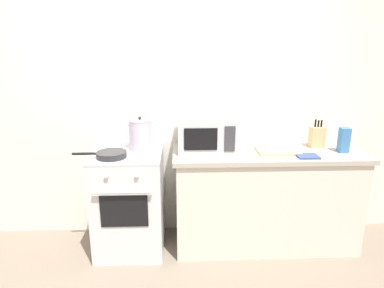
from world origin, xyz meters
TOP-DOWN VIEW (x-y plane):
  - back_wall at (0.30, 0.97)m, footprint 4.40×0.10m
  - lower_cabinet_right at (0.90, 0.62)m, footprint 1.64×0.56m
  - countertop_right at (0.90, 0.62)m, footprint 1.70×0.60m
  - stove at (-0.35, 0.60)m, footprint 0.60×0.64m
  - stock_pot at (-0.24, 0.73)m, footprint 0.29×0.21m
  - frying_pan at (-0.47, 0.50)m, footprint 0.45×0.25m
  - microwave at (0.35, 0.68)m, footprint 0.50×0.37m
  - cutting_board at (0.98, 0.60)m, footprint 0.36×0.26m
  - knife_block at (1.38, 0.74)m, footprint 0.13×0.10m
  - pasta_box at (1.55, 0.57)m, footprint 0.08×0.08m
  - oven_mitt at (1.19, 0.44)m, footprint 0.18×0.14m

SIDE VIEW (x-z plane):
  - lower_cabinet_right at x=0.90m, z-range 0.00..0.88m
  - stove at x=-0.35m, z-range 0.00..0.92m
  - countertop_right at x=0.90m, z-range 0.88..0.92m
  - oven_mitt at x=1.19m, z-range 0.92..0.94m
  - cutting_board at x=0.98m, z-range 0.92..0.94m
  - frying_pan at x=-0.47m, z-range 0.92..0.97m
  - knife_block at x=1.38m, z-range 0.89..1.15m
  - pasta_box at x=1.55m, z-range 0.92..1.14m
  - stock_pot at x=-0.24m, z-range 0.91..1.21m
  - microwave at x=0.35m, z-range 0.92..1.22m
  - back_wall at x=0.30m, z-range 0.00..2.50m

